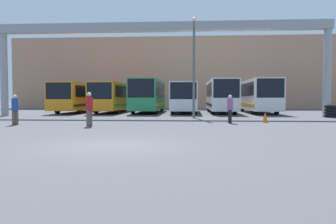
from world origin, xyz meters
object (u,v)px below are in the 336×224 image
(bus_slot_3, at_px, (185,96))
(tire_stack, at_px, (330,111))
(pedestrian_near_left, at_px, (230,108))
(bus_slot_2, at_px, (149,94))
(bus_slot_5, at_px, (258,94))
(lamp_post, at_px, (194,63))
(traffic_cone, at_px, (265,117))
(bus_slot_4, at_px, (221,94))
(bus_slot_0, at_px, (79,96))
(pedestrian_near_right, at_px, (15,109))
(pedestrian_near_center, at_px, (89,108))
(bus_slot_1, at_px, (115,96))

(bus_slot_3, height_order, tire_stack, bus_slot_3)
(pedestrian_near_left, bearing_deg, bus_slot_2, 44.44)
(bus_slot_5, distance_m, lamp_post, 10.99)
(bus_slot_2, height_order, bus_slot_3, bus_slot_2)
(traffic_cone, bearing_deg, bus_slot_3, 111.93)
(bus_slot_4, relative_size, bus_slot_5, 1.08)
(bus_slot_0, bearing_deg, lamp_post, -36.03)
(bus_slot_0, bearing_deg, bus_slot_5, -0.75)
(bus_slot_5, xyz_separation_m, pedestrian_near_right, (-16.78, -15.67, -0.98))
(pedestrian_near_left, xyz_separation_m, traffic_cone, (2.25, 0.67, -0.59))
(bus_slot_3, xyz_separation_m, lamp_post, (0.88, -8.74, 2.46))
(bus_slot_3, bearing_deg, tire_stack, -31.88)
(pedestrian_near_center, xyz_separation_m, pedestrian_near_left, (7.87, 2.71, -0.07))
(bus_slot_1, bearing_deg, lamp_post, -48.36)
(bus_slot_5, xyz_separation_m, lamp_post, (-6.55, -8.51, 2.30))
(bus_slot_1, distance_m, bus_slot_3, 7.46)
(pedestrian_near_left, bearing_deg, bus_slot_1, 54.07)
(bus_slot_1, xyz_separation_m, pedestrian_near_left, (10.48, -14.43, -0.82))
(bus_slot_0, height_order, tire_stack, bus_slot_0)
(bus_slot_0, height_order, bus_slot_3, bus_slot_0)
(bus_slot_1, height_order, pedestrian_near_center, bus_slot_1)
(bus_slot_4, bearing_deg, bus_slot_2, -177.29)
(bus_slot_1, relative_size, bus_slot_4, 1.08)
(bus_slot_3, xyz_separation_m, traffic_cone, (5.29, -13.14, -1.41))
(lamp_post, bearing_deg, tire_stack, 7.95)
(bus_slot_0, bearing_deg, pedestrian_near_left, -44.25)
(pedestrian_near_right, bearing_deg, bus_slot_1, 44.02)
(bus_slot_1, distance_m, pedestrian_near_left, 17.85)
(bus_slot_1, distance_m, tire_stack, 20.67)
(bus_slot_4, relative_size, lamp_post, 1.46)
(lamp_post, bearing_deg, bus_slot_2, 118.25)
(bus_slot_5, height_order, traffic_cone, bus_slot_5)
(bus_slot_4, distance_m, lamp_post, 9.64)
(bus_slot_0, distance_m, bus_slot_1, 3.77)
(bus_slot_3, distance_m, lamp_post, 9.13)
(bus_slot_0, relative_size, pedestrian_near_left, 6.31)
(bus_slot_1, height_order, pedestrian_near_right, bus_slot_1)
(pedestrian_near_left, relative_size, tire_stack, 1.66)
(pedestrian_near_left, bearing_deg, pedestrian_near_right, 117.65)
(bus_slot_0, distance_m, pedestrian_near_left, 19.83)
(traffic_cone, distance_m, tire_stack, 8.67)
(bus_slot_4, height_order, pedestrian_near_left, bus_slot_4)
(bus_slot_3, distance_m, bus_slot_4, 3.73)
(traffic_cone, relative_size, tire_stack, 0.63)
(bus_slot_2, xyz_separation_m, bus_slot_3, (3.72, 0.18, -0.17))
(bus_slot_1, xyz_separation_m, bus_slot_5, (14.87, -0.84, 0.16))
(bus_slot_1, relative_size, bus_slot_5, 1.16)
(bus_slot_0, bearing_deg, bus_slot_2, -1.45)
(tire_stack, bearing_deg, bus_slot_2, 155.30)
(bus_slot_3, distance_m, traffic_cone, 14.23)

